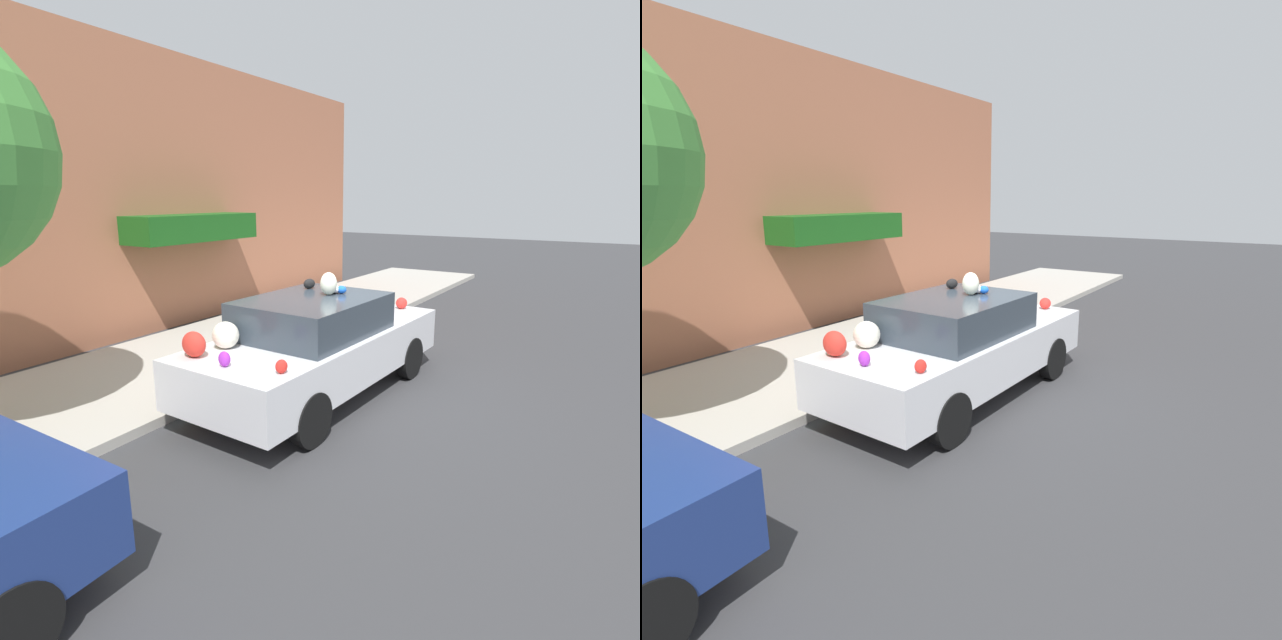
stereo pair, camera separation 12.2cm
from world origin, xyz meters
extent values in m
plane|color=#38383A|center=(0.00, 0.00, 0.00)|extent=(60.00, 60.00, 0.00)
cube|color=#B2ADA3|center=(0.00, 2.70, 0.07)|extent=(24.00, 3.20, 0.13)
cube|color=#B26B4C|center=(0.00, 4.95, 2.85)|extent=(18.00, 0.30, 5.69)
cube|color=#195919|center=(1.85, 4.35, 2.18)|extent=(3.05, 0.90, 0.55)
cylinder|color=red|center=(1.46, 1.45, 0.41)|extent=(0.20, 0.20, 0.55)
sphere|color=red|center=(1.46, 1.45, 0.74)|extent=(0.18, 0.18, 0.18)
cube|color=silver|center=(0.00, 0.00, 0.65)|extent=(4.45, 1.86, 0.64)
cube|color=#333D47|center=(-0.18, 0.00, 1.22)|extent=(2.02, 1.58, 0.51)
cylinder|color=black|center=(1.39, 0.74, 0.33)|extent=(0.66, 0.20, 0.66)
cylinder|color=black|center=(1.34, -0.84, 0.33)|extent=(0.66, 0.20, 0.66)
cylinder|color=black|center=(-1.34, 0.83, 0.33)|extent=(0.66, 0.20, 0.66)
cylinder|color=black|center=(-1.39, -0.75, 0.33)|extent=(0.66, 0.20, 0.66)
ellipsoid|color=blue|center=(0.29, -0.18, 1.53)|extent=(0.20, 0.20, 0.11)
ellipsoid|color=orange|center=(1.03, -0.39, 1.10)|extent=(0.41, 0.43, 0.27)
sphere|color=white|center=(-1.35, 0.54, 1.13)|extent=(0.34, 0.34, 0.34)
ellipsoid|color=red|center=(1.05, -0.09, 1.06)|extent=(0.22, 0.23, 0.19)
ellipsoid|color=red|center=(-1.81, 0.62, 1.12)|extent=(0.34, 0.41, 0.31)
ellipsoid|color=purple|center=(-1.88, 0.07, 1.05)|extent=(0.19, 0.21, 0.17)
ellipsoid|color=white|center=(0.10, -0.08, 1.63)|extent=(0.27, 0.26, 0.32)
ellipsoid|color=white|center=(0.26, -0.07, 1.53)|extent=(0.23, 0.24, 0.11)
sphere|color=red|center=(1.94, -0.41, 1.06)|extent=(0.27, 0.27, 0.19)
ellipsoid|color=red|center=(-1.72, -0.60, 1.04)|extent=(0.18, 0.17, 0.15)
ellipsoid|color=black|center=(0.36, 0.42, 1.55)|extent=(0.22, 0.19, 0.15)
ellipsoid|color=white|center=(1.33, 0.06, 1.12)|extent=(0.36, 0.33, 0.31)
camera|label=1|loc=(-5.78, -3.67, 2.82)|focal=28.00mm
camera|label=2|loc=(-5.72, -3.78, 2.82)|focal=28.00mm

